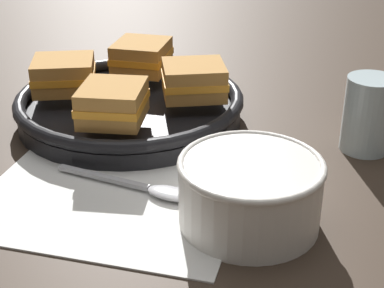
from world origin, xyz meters
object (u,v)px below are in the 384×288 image
at_px(skillet, 130,106).
at_px(sandwich_near_right, 195,80).
at_px(sandwich_near_left, 113,103).
at_px(sandwich_far_left, 142,56).
at_px(drinking_glass, 368,114).
at_px(sandwich_far_right, 64,75).
at_px(spoon, 151,189).
at_px(soup_bowl, 250,188).

xyz_separation_m(skillet, sandwich_near_right, (0.09, 0.01, 0.04)).
bearing_deg(sandwich_near_left, sandwich_far_left, 93.07).
xyz_separation_m(skillet, sandwich_far_left, (-0.01, 0.09, 0.04)).
relative_size(sandwich_near_left, drinking_glass, 0.92).
xyz_separation_m(sandwich_far_left, sandwich_far_right, (-0.09, -0.10, 0.00)).
relative_size(skillet, sandwich_near_left, 3.60).
distance_m(spoon, drinking_glass, 0.30).
distance_m(soup_bowl, sandwich_near_right, 0.26).
bearing_deg(sandwich_near_right, skillet, -176.93).
distance_m(soup_bowl, sandwich_near_left, 0.24).
relative_size(soup_bowl, sandwich_near_left, 1.66).
bearing_deg(spoon, sandwich_near_left, 139.35).
distance_m(sandwich_far_right, drinking_glass, 0.42).
height_order(soup_bowl, sandwich_far_right, sandwich_far_right).
relative_size(sandwich_far_right, drinking_glass, 1.07).
distance_m(spoon, sandwich_near_right, 0.21).
distance_m(spoon, skillet, 0.21).
relative_size(spoon, sandwich_near_right, 1.66).
xyz_separation_m(soup_bowl, sandwich_near_right, (-0.10, 0.24, 0.02)).
height_order(soup_bowl, sandwich_near_left, sandwich_near_left).
relative_size(sandwich_near_right, sandwich_far_left, 1.16).
relative_size(spoon, sandwich_far_right, 1.67).
height_order(skillet, sandwich_far_left, sandwich_far_left).
height_order(spoon, skillet, skillet).
bearing_deg(drinking_glass, sandwich_near_right, 169.41).
bearing_deg(spoon, sandwich_far_left, 120.17).
relative_size(soup_bowl, drinking_glass, 1.53).
bearing_deg(sandwich_far_left, spoon, -74.03).
distance_m(spoon, sandwich_far_right, 0.27).
height_order(sandwich_near_left, sandwich_far_right, same).
distance_m(skillet, drinking_glass, 0.33).
bearing_deg(skillet, sandwich_near_right, 3.07).
xyz_separation_m(skillet, sandwich_far_right, (-0.09, -0.01, 0.04)).
bearing_deg(sandwich_far_right, sandwich_near_right, 3.07).
relative_size(spoon, sandwich_near_left, 1.94).
xyz_separation_m(spoon, sandwich_far_right, (-0.17, 0.19, 0.06)).
distance_m(soup_bowl, sandwich_far_left, 0.38).
xyz_separation_m(sandwich_near_left, sandwich_far_left, (-0.01, 0.19, 0.00)).
relative_size(sandwich_near_right, sandwich_far_right, 1.00).
bearing_deg(skillet, drinking_glass, -6.72).
bearing_deg(sandwich_far_left, drinking_glass, -21.77).
bearing_deg(sandwich_near_right, sandwich_near_left, -131.93).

